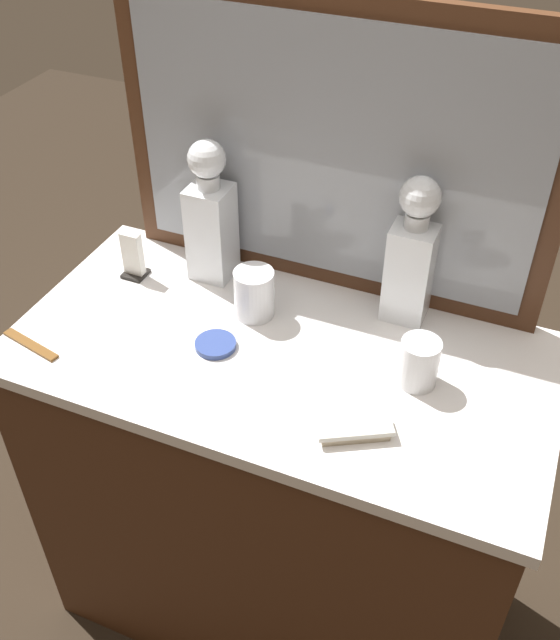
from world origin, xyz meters
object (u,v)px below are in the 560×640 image
crystal_decanter_rear (211,224)px  crystal_tumbler_left (419,364)px  silver_brush_far_right (354,429)px  napkin_holder (133,258)px  porcelain_dish (216,344)px  crystal_decanter_front (411,263)px  tortoiseshell_comb (31,345)px  crystal_tumbler_right (254,295)px

crystal_decanter_rear → crystal_tumbler_left: crystal_decanter_rear is taller
crystal_tumbler_left → crystal_decanter_rear: bearing=162.0°
crystal_decanter_rear → silver_brush_far_right: bearing=-37.1°
silver_brush_far_right → napkin_holder: 0.66m
porcelain_dish → crystal_tumbler_left: bearing=8.5°
crystal_decanter_front → porcelain_dish: (-0.32, -0.25, -0.12)m
tortoiseshell_comb → crystal_tumbler_right: bearing=36.0°
porcelain_dish → silver_brush_far_right: bearing=-18.7°
crystal_decanter_front → silver_brush_far_right: crystal_decanter_front is taller
tortoiseshell_comb → napkin_holder: 0.30m
crystal_decanter_front → napkin_holder: (-0.59, -0.10, -0.08)m
crystal_tumbler_left → crystal_tumbler_right: size_ratio=0.92×
porcelain_dish → tortoiseshell_comb: size_ratio=0.57×
silver_brush_far_right → tortoiseshell_comb: size_ratio=0.98×
crystal_decanter_front → tortoiseshell_comb: bearing=-149.3°
crystal_decanter_front → crystal_tumbler_right: size_ratio=3.02×
crystal_decanter_front → crystal_tumbler_left: crystal_decanter_front is taller
tortoiseshell_comb → napkin_holder: size_ratio=1.32×
crystal_decanter_rear → porcelain_dish: bearing=-62.7°
porcelain_dish → crystal_decanter_front: bearing=38.3°
tortoiseshell_comb → napkin_holder: napkin_holder is taller
porcelain_dish → tortoiseshell_comb: bearing=-157.5°
crystal_decanter_front → crystal_tumbler_left: 0.22m
crystal_decanter_rear → silver_brush_far_right: crystal_decanter_rear is taller
crystal_decanter_front → crystal_decanter_rear: crystal_decanter_rear is taller
silver_brush_far_right → napkin_holder: napkin_holder is taller
tortoiseshell_comb → crystal_decanter_rear: bearing=58.3°
crystal_decanter_front → napkin_holder: 0.61m
crystal_tumbler_left → napkin_holder: size_ratio=0.89×
crystal_decanter_front → silver_brush_far_right: (0.01, -0.36, -0.12)m
napkin_holder → crystal_decanter_front: bearing=9.9°
tortoiseshell_comb → crystal_decanter_front: bearing=30.7°
porcelain_dish → crystal_tumbler_right: bearing=77.6°
crystal_decanter_rear → tortoiseshell_comb: bearing=-121.7°
crystal_decanter_rear → crystal_tumbler_right: crystal_decanter_rear is taller
crystal_tumbler_left → crystal_tumbler_right: (-0.37, 0.07, 0.00)m
crystal_tumbler_right → porcelain_dish: bearing=-102.4°
napkin_holder → porcelain_dish: bearing=-28.1°
crystal_decanter_front → crystal_tumbler_right: 0.33m
porcelain_dish → tortoiseshell_comb: (-0.34, -0.14, -0.00)m
crystal_tumbler_left → tortoiseshell_comb: (-0.74, -0.20, -0.04)m
crystal_tumbler_right → napkin_holder: size_ratio=0.96×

